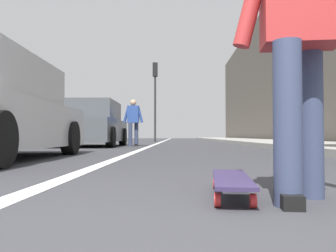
% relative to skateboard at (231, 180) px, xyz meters
% --- Properties ---
extents(ground_plane, '(80.00, 80.00, 0.00)m').
position_rel_skateboard_xyz_m(ground_plane, '(8.92, -0.02, -0.09)').
color(ground_plane, '#38383D').
extents(lane_stripe_white, '(52.00, 0.16, 0.01)m').
position_rel_skateboard_xyz_m(lane_stripe_white, '(18.92, 1.22, -0.09)').
color(lane_stripe_white, silver).
rests_on(lane_stripe_white, ground).
extents(sidewalk_curb, '(52.00, 3.20, 0.14)m').
position_rel_skateboard_xyz_m(sidewalk_curb, '(16.92, -3.68, -0.02)').
color(sidewalk_curb, '#9E9B93').
rests_on(sidewalk_curb, ground).
extents(building_facade, '(40.00, 1.20, 9.08)m').
position_rel_skateboard_xyz_m(building_facade, '(20.92, -6.17, 4.45)').
color(building_facade, '#5F574E').
rests_on(building_facade, ground).
extents(skateboard, '(0.85, 0.28, 0.11)m').
position_rel_skateboard_xyz_m(skateboard, '(0.00, 0.00, 0.00)').
color(skateboard, red).
rests_on(skateboard, ground).
extents(skater_person, '(0.45, 0.72, 1.64)m').
position_rel_skateboard_xyz_m(skater_person, '(-0.15, -0.35, 0.84)').
color(skater_person, '#384260').
rests_on(skater_person, ground).
extents(parked_car_mid, '(4.04, 1.98, 1.47)m').
position_rel_skateboard_xyz_m(parked_car_mid, '(9.35, 3.15, 0.61)').
color(parked_car_mid, '#4C5156').
rests_on(parked_car_mid, ground).
extents(traffic_light, '(0.33, 0.28, 4.60)m').
position_rel_skateboard_xyz_m(traffic_light, '(18.12, 1.62, 3.06)').
color(traffic_light, '#2D2D2D').
rests_on(traffic_light, ground).
extents(pedestrian_distant, '(0.44, 0.69, 1.58)m').
position_rel_skateboard_xyz_m(pedestrian_distant, '(9.77, 1.82, 0.81)').
color(pedestrian_distant, '#384260').
rests_on(pedestrian_distant, ground).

